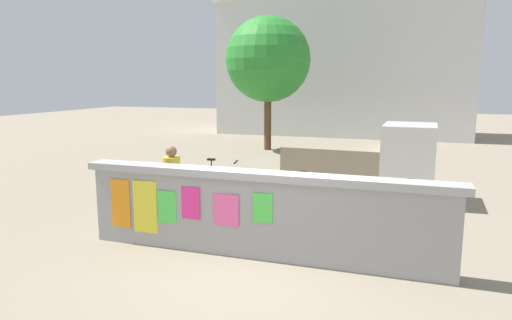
{
  "coord_description": "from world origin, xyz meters",
  "views": [
    {
      "loc": [
        2.26,
        -6.81,
        2.86
      ],
      "look_at": [
        -0.52,
        1.38,
        1.37
      ],
      "focal_mm": 32.17,
      "sensor_mm": 36.0,
      "label": 1
    }
  ],
  "objects": [
    {
      "name": "ground",
      "position": [
        0.0,
        8.0,
        0.0
      ],
      "size": [
        60.0,
        60.0,
        0.0
      ],
      "primitive_type": "plane",
      "color": "gray"
    },
    {
      "name": "poster_wall",
      "position": [
        -0.01,
        -0.0,
        0.74
      ],
      "size": [
        6.26,
        0.42,
        1.44
      ],
      "color": "#999999",
      "rests_on": "ground"
    },
    {
      "name": "auto_rickshaw_truck",
      "position": [
        1.26,
        4.69,
        0.9
      ],
      "size": [
        3.66,
        1.65,
        1.85
      ],
      "color": "black",
      "rests_on": "ground"
    },
    {
      "name": "motorcycle",
      "position": [
        -0.48,
        1.58,
        0.46
      ],
      "size": [
        1.9,
        0.56,
        0.87
      ],
      "color": "black",
      "rests_on": "ground"
    },
    {
      "name": "bicycle_near",
      "position": [
        -2.28,
        3.56,
        0.36
      ],
      "size": [
        1.68,
        0.5,
        0.95
      ],
      "color": "black",
      "rests_on": "ground"
    },
    {
      "name": "person_walking",
      "position": [
        -2.14,
        1.02,
        0.99
      ],
      "size": [
        0.43,
        0.43,
        1.62
      ],
      "color": "#338CBF",
      "rests_on": "ground"
    },
    {
      "name": "tree_roadside",
      "position": [
        -3.45,
        11.56,
        3.73
      ],
      "size": [
        3.5,
        3.5,
        5.5
      ],
      "color": "brown",
      "rests_on": "ground"
    },
    {
      "name": "building_background",
      "position": [
        -1.38,
        18.68,
        3.77
      ],
      "size": [
        13.29,
        4.92,
        7.5
      ],
      "color": "silver",
      "rests_on": "ground"
    }
  ]
}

